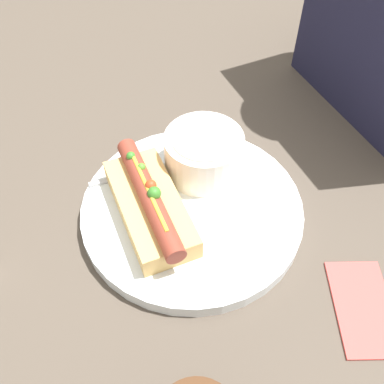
{
  "coord_description": "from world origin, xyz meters",
  "views": [
    {
      "loc": [
        0.32,
        -0.15,
        0.47
      ],
      "look_at": [
        0.0,
        0.0,
        0.05
      ],
      "focal_mm": 42.0,
      "sensor_mm": 36.0,
      "label": 1
    }
  ],
  "objects": [
    {
      "name": "hot_dog",
      "position": [
        -0.01,
        -0.05,
        0.04
      ],
      "size": [
        0.18,
        0.08,
        0.06
      ],
      "rotation": [
        0.0,
        0.0,
        -0.04
      ],
      "color": "#DBAD60",
      "rests_on": "dinner_plate"
    },
    {
      "name": "ground_plane",
      "position": [
        0.0,
        0.0,
        0.0
      ],
      "size": [
        4.0,
        4.0,
        0.0
      ],
      "primitive_type": "plane",
      "color": "#4C4238"
    },
    {
      "name": "soup_bowl",
      "position": [
        -0.05,
        0.04,
        0.05
      ],
      "size": [
        0.1,
        0.1,
        0.06
      ],
      "color": "silver",
      "rests_on": "dinner_plate"
    },
    {
      "name": "spoon",
      "position": [
        -0.08,
        0.0,
        0.02
      ],
      "size": [
        0.03,
        0.15,
        0.01
      ],
      "rotation": [
        0.0,
        0.0,
        1.48
      ],
      "color": "#B7B7BC",
      "rests_on": "dinner_plate"
    },
    {
      "name": "napkin",
      "position": [
        0.2,
        0.12,
        0.0
      ],
      "size": [
        0.13,
        0.11,
        0.01
      ],
      "rotation": [
        0.0,
        0.0,
        -0.42
      ],
      "color": "#E04C47",
      "rests_on": "ground_plane"
    },
    {
      "name": "dinner_plate",
      "position": [
        0.0,
        0.0,
        0.01
      ],
      "size": [
        0.28,
        0.28,
        0.02
      ],
      "color": "white",
      "rests_on": "ground_plane"
    }
  ]
}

